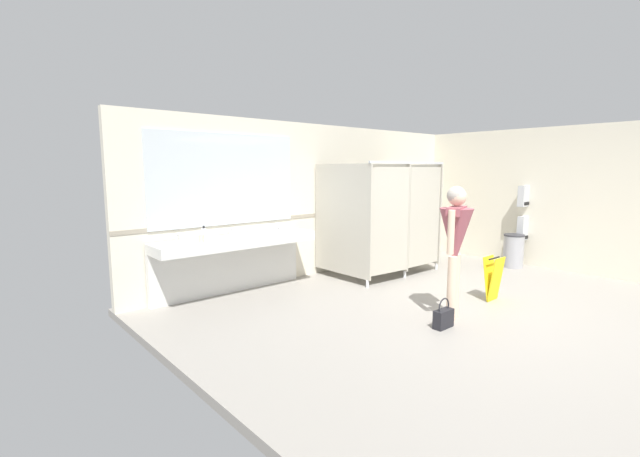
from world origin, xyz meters
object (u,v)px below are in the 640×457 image
(trash_bin, at_px, (513,251))
(soap_dispenser, at_px, (204,233))
(handbag, at_px, (443,318))
(paper_cup, at_px, (201,239))
(paper_towel_dispenser_lower, at_px, (524,228))
(paper_towel_dispenser_upper, at_px, (525,196))
(wet_floor_sign, at_px, (493,278))
(person_standing, at_px, (455,236))

(trash_bin, relative_size, soap_dispenser, 3.48)
(handbag, relative_size, paper_cup, 3.42)
(paper_towel_dispenser_lower, distance_m, trash_bin, 0.52)
(soap_dispenser, bearing_deg, trash_bin, -20.29)
(paper_towel_dispenser_upper, bearing_deg, handbag, -167.27)
(trash_bin, bearing_deg, wet_floor_sign, -161.36)
(paper_towel_dispenser_upper, height_order, trash_bin, paper_towel_dispenser_upper)
(trash_bin, relative_size, handbag, 1.74)
(handbag, relative_size, wet_floor_sign, 0.58)
(paper_towel_dispenser_upper, height_order, paper_towel_dispenser_lower, paper_towel_dispenser_upper)
(soap_dispenser, bearing_deg, paper_towel_dispenser_upper, -19.21)
(paper_towel_dispenser_lower, distance_m, handbag, 4.22)
(paper_towel_dispenser_upper, relative_size, soap_dispenser, 2.20)
(paper_towel_dispenser_upper, relative_size, trash_bin, 0.63)
(wet_floor_sign, bearing_deg, paper_towel_dispenser_lower, 16.02)
(paper_towel_dispenser_upper, relative_size, paper_towel_dispenser_lower, 0.86)
(paper_towel_dispenser_upper, relative_size, wet_floor_sign, 0.63)
(paper_towel_dispenser_lower, bearing_deg, handbag, -167.57)
(handbag, height_order, soap_dispenser, soap_dispenser)
(soap_dispenser, distance_m, wet_floor_sign, 4.14)
(paper_towel_dispenser_upper, bearing_deg, trash_bin, 179.91)
(paper_towel_dispenser_upper, height_order, handbag, paper_towel_dispenser_upper)
(handbag, xyz_separation_m, wet_floor_sign, (1.45, 0.14, 0.20))
(trash_bin, xyz_separation_m, soap_dispenser, (-5.34, 1.97, 0.64))
(paper_towel_dispenser_lower, xyz_separation_m, wet_floor_sign, (-2.63, -0.76, -0.40))
(trash_bin, height_order, handbag, trash_bin)
(trash_bin, height_order, wet_floor_sign, same)
(paper_towel_dispenser_upper, xyz_separation_m, trash_bin, (-0.33, 0.00, -1.03))
(paper_towel_dispenser_lower, distance_m, person_standing, 3.85)
(paper_towel_dispenser_lower, bearing_deg, paper_cup, 163.82)
(person_standing, bearing_deg, paper_towel_dispenser_upper, 12.49)
(person_standing, bearing_deg, handbag, -164.60)
(paper_towel_dispenser_upper, relative_size, paper_cup, 3.76)
(person_standing, relative_size, paper_cup, 15.62)
(handbag, height_order, paper_cup, paper_cup)
(paper_towel_dispenser_lower, relative_size, soap_dispenser, 2.55)
(person_standing, distance_m, handbag, 0.99)
(paper_towel_dispenser_lower, height_order, person_standing, person_standing)
(handbag, bearing_deg, paper_cup, 124.23)
(soap_dispenser, bearing_deg, person_standing, -55.63)
(paper_cup, bearing_deg, handbag, -55.77)
(trash_bin, xyz_separation_m, wet_floor_sign, (-2.31, -0.78, 0.01))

